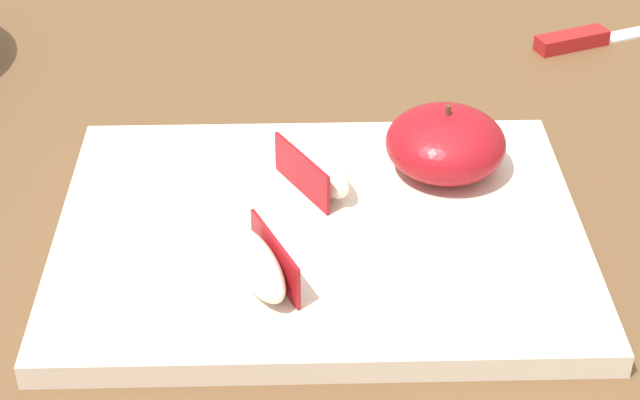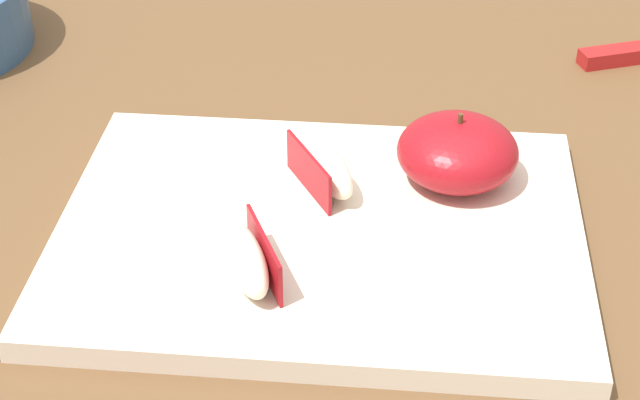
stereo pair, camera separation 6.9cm
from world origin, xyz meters
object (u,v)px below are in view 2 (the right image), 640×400
Objects in this scene: paring_knife at (631,55)px; cutting_board at (320,234)px; apple_wedge_middle at (246,258)px; apple_wedge_near_knife at (324,167)px; apple_half_skin_up at (458,152)px.

cutting_board is at bearing -130.16° from paring_knife.
apple_wedge_near_knife is at bearing 70.12° from apple_wedge_middle.
apple_wedge_middle is at bearing -123.07° from cutting_board.
apple_half_skin_up reaches higher than apple_wedge_near_knife.
apple_half_skin_up is at bearing 34.67° from cutting_board.
apple_wedge_near_knife reaches higher than cutting_board.
apple_half_skin_up is 0.55× the size of paring_knife.
apple_half_skin_up is at bearing 10.77° from apple_wedge_near_knife.
apple_wedge_middle is 0.11m from apple_wedge_near_knife.
apple_wedge_near_knife is (-0.09, -0.02, -0.01)m from apple_half_skin_up.
apple_half_skin_up is 1.13× the size of apple_wedge_middle.
paring_knife is at bearing 44.94° from apple_wedge_near_knife.
apple_half_skin_up is (0.09, 0.06, 0.03)m from cutting_board.
apple_wedge_near_knife is (0.04, 0.11, 0.00)m from apple_wedge_middle.
apple_wedge_middle is at bearing -109.88° from apple_wedge_near_knife.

